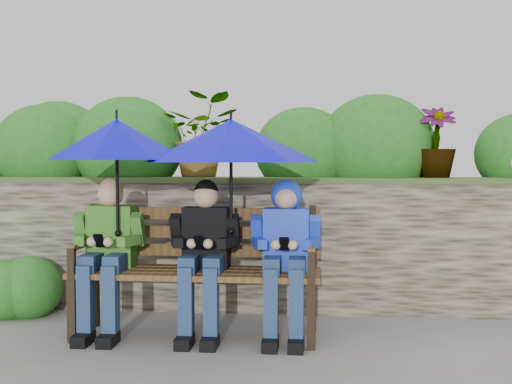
# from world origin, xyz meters

# --- Properties ---
(ground) EXTENTS (60.00, 60.00, 0.00)m
(ground) POSITION_xyz_m (0.00, 0.00, 0.00)
(ground) COLOR #5B5B5B
(ground) RESTS_ON ground
(garden_backdrop) EXTENTS (8.00, 2.88, 1.81)m
(garden_backdrop) POSITION_xyz_m (-0.12, 1.58, 0.65)
(garden_backdrop) COLOR #2F2D24
(garden_backdrop) RESTS_ON ground
(park_bench) EXTENTS (1.63, 0.48, 0.86)m
(park_bench) POSITION_xyz_m (-0.38, -0.03, 0.49)
(park_bench) COLOR black
(park_bench) RESTS_ON ground
(boy_left) EXTENTS (0.46, 0.53, 1.05)m
(boy_left) POSITION_xyz_m (-0.97, -0.10, 0.59)
(boy_left) COLOR #387225
(boy_left) RESTS_ON ground
(boy_middle) EXTENTS (0.45, 0.52, 1.04)m
(boy_middle) POSITION_xyz_m (-0.32, -0.10, 0.59)
(boy_middle) COLOR black
(boy_middle) RESTS_ON ground
(boy_right) EXTENTS (0.45, 0.55, 1.04)m
(boy_right) POSITION_xyz_m (0.21, -0.09, 0.62)
(boy_right) COLOR #202CBD
(boy_right) RESTS_ON ground
(umbrella_left) EXTENTS (0.94, 0.94, 0.83)m
(umbrella_left) POSITION_xyz_m (-0.89, -0.12, 1.30)
(umbrella_left) COLOR #0200CF
(umbrella_left) RESTS_ON ground
(umbrella_right) EXTENTS (1.14, 1.14, 0.81)m
(umbrella_right) POSITION_xyz_m (-0.14, -0.11, 1.29)
(umbrella_right) COLOR #0200CF
(umbrella_right) RESTS_ON ground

